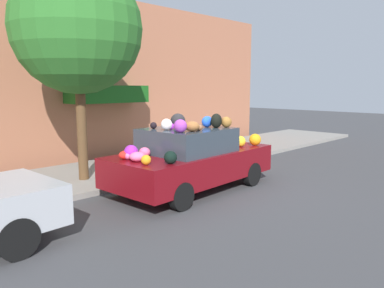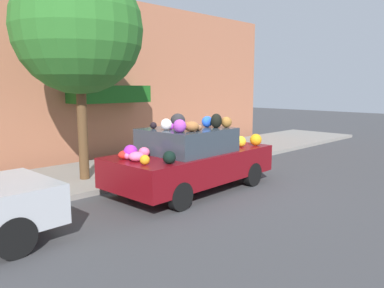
% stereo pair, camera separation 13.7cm
% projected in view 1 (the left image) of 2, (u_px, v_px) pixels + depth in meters
% --- Properties ---
extents(ground_plane, '(60.00, 60.00, 0.00)m').
position_uv_depth(ground_plane, '(190.00, 189.00, 8.90)').
color(ground_plane, '#424244').
extents(sidewalk_curb, '(24.00, 3.20, 0.12)m').
position_uv_depth(sidewalk_curb, '(124.00, 169.00, 10.76)').
color(sidewalk_curb, gray).
rests_on(sidewalk_curb, ground).
extents(building_facade, '(18.00, 1.20, 5.35)m').
position_uv_depth(building_facade, '(81.00, 79.00, 11.93)').
color(building_facade, '#B26B4C').
rests_on(building_facade, ground).
extents(street_tree, '(3.08, 3.08, 5.18)m').
position_uv_depth(street_tree, '(77.00, 29.00, 8.81)').
color(street_tree, brown).
rests_on(street_tree, sidewalk_curb).
extents(fire_hydrant, '(0.20, 0.20, 0.70)m').
position_uv_depth(fire_hydrant, '(167.00, 158.00, 10.23)').
color(fire_hydrant, gold).
rests_on(fire_hydrant, sidewalk_curb).
extents(art_car, '(4.16, 2.03, 1.81)m').
position_uv_depth(art_car, '(191.00, 158.00, 8.70)').
color(art_car, maroon).
rests_on(art_car, ground).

